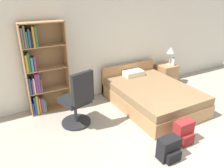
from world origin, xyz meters
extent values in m
cube|color=silver|center=(0.00, 3.23, 1.30)|extent=(9.00, 0.06, 2.60)
cube|color=#AD7F51|center=(-2.05, 3.01, 0.95)|extent=(0.02, 0.29, 1.89)
cube|color=#AD7F51|center=(-1.21, 3.01, 0.95)|extent=(0.02, 0.29, 1.89)
cube|color=#936C45|center=(-1.63, 3.15, 0.95)|extent=(0.86, 0.01, 1.89)
cube|color=#AD7F51|center=(-1.63, 3.01, 0.01)|extent=(0.82, 0.27, 0.02)
cube|color=navy|center=(-2.02, 2.97, 0.16)|extent=(0.02, 0.19, 0.27)
cube|color=navy|center=(-1.97, 2.97, 0.22)|extent=(0.04, 0.19, 0.39)
cube|color=gold|center=(-1.93, 2.96, 0.23)|extent=(0.04, 0.17, 0.42)
cube|color=orange|center=(-1.88, 2.97, 0.20)|extent=(0.03, 0.18, 0.36)
cube|color=#7A387F|center=(-1.83, 2.96, 0.18)|extent=(0.04, 0.16, 0.33)
cube|color=teal|center=(-1.80, 2.99, 0.18)|extent=(0.03, 0.22, 0.32)
cube|color=#665B51|center=(-1.76, 2.97, 0.16)|extent=(0.02, 0.19, 0.27)
cube|color=#AD7F51|center=(-1.63, 3.01, 0.48)|extent=(0.82, 0.27, 0.02)
cube|color=navy|center=(-2.01, 2.97, 0.66)|extent=(0.04, 0.18, 0.34)
cube|color=#7A387F|center=(-1.97, 2.99, 0.64)|extent=(0.02, 0.22, 0.30)
cube|color=beige|center=(-1.93, 2.98, 0.66)|extent=(0.03, 0.21, 0.33)
cube|color=#7A387F|center=(-1.88, 2.96, 0.70)|extent=(0.04, 0.17, 0.41)
cube|color=#7A387F|center=(-1.84, 2.97, 0.70)|extent=(0.04, 0.19, 0.41)
cube|color=#665B51|center=(-1.79, 2.97, 0.63)|extent=(0.02, 0.18, 0.28)
cube|color=#AD7F51|center=(-1.63, 3.01, 0.96)|extent=(0.82, 0.27, 0.02)
cube|color=gold|center=(-2.01, 2.96, 1.14)|extent=(0.04, 0.16, 0.35)
cube|color=#2D6638|center=(-1.96, 2.99, 1.15)|extent=(0.04, 0.22, 0.38)
cube|color=teal|center=(-1.91, 2.97, 1.11)|extent=(0.04, 0.19, 0.28)
cube|color=#7A387F|center=(-1.86, 2.97, 1.11)|extent=(0.04, 0.19, 0.29)
cube|color=#AD7F51|center=(-1.63, 3.01, 1.43)|extent=(0.82, 0.27, 0.02)
cube|color=#665B51|center=(-2.01, 2.99, 1.63)|extent=(0.03, 0.23, 0.37)
cube|color=#665B51|center=(-1.97, 2.98, 1.64)|extent=(0.03, 0.21, 0.41)
cube|color=#2D6638|center=(-1.93, 2.99, 1.59)|extent=(0.03, 0.23, 0.30)
cube|color=navy|center=(-1.89, 2.98, 1.61)|extent=(0.04, 0.20, 0.34)
cube|color=black|center=(-1.85, 2.99, 1.59)|extent=(0.02, 0.22, 0.30)
cube|color=orange|center=(-1.81, 2.98, 1.63)|extent=(0.04, 0.21, 0.39)
cube|color=#2D6638|center=(-1.77, 2.98, 1.63)|extent=(0.04, 0.20, 0.38)
cube|color=#AD7F51|center=(-1.63, 3.01, 1.88)|extent=(0.86, 0.29, 0.02)
cube|color=#AD7F51|center=(0.44, 2.07, 0.15)|extent=(1.52, 2.09, 0.30)
cube|color=olive|center=(0.44, 2.07, 0.38)|extent=(1.48, 2.05, 0.17)
cube|color=#AD7F51|center=(0.44, 3.07, 0.36)|extent=(1.52, 0.08, 0.72)
cube|color=silver|center=(0.44, 2.86, 0.53)|extent=(0.50, 0.30, 0.12)
cylinder|color=#232326|center=(-1.34, 2.22, 0.02)|extent=(0.57, 0.57, 0.04)
cylinder|color=#333338|center=(-1.34, 2.22, 0.25)|extent=(0.06, 0.06, 0.43)
cube|color=black|center=(-1.34, 2.22, 0.52)|extent=(0.59, 0.59, 0.10)
cube|color=black|center=(-1.26, 1.95, 0.86)|extent=(0.45, 0.20, 0.58)
cube|color=#AD7F51|center=(1.56, 2.90, 0.28)|extent=(0.48, 0.48, 0.56)
sphere|color=tan|center=(1.56, 2.65, 0.39)|extent=(0.02, 0.02, 0.02)
cylinder|color=#B2B2B7|center=(1.62, 2.88, 0.57)|extent=(0.12, 0.12, 0.02)
cylinder|color=#B2B2B7|center=(1.62, 2.88, 0.73)|extent=(0.02, 0.02, 0.30)
cone|color=silver|center=(1.62, 2.88, 0.96)|extent=(0.21, 0.21, 0.16)
cylinder|color=silver|center=(1.67, 2.78, 0.66)|extent=(0.08, 0.08, 0.20)
cylinder|color=#2D2D33|center=(1.67, 2.78, 0.76)|extent=(0.05, 0.05, 0.02)
cube|color=maroon|center=(0.07, 0.78, 0.21)|extent=(0.33, 0.18, 0.42)
cube|color=maroon|center=(0.07, 0.65, 0.11)|extent=(0.25, 0.06, 0.19)
cube|color=black|center=(-0.41, 0.60, 0.18)|extent=(0.34, 0.19, 0.36)
cube|color=black|center=(-0.41, 0.47, 0.10)|extent=(0.26, 0.07, 0.16)
camera|label=1|loc=(-2.49, -1.35, 2.44)|focal=35.00mm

